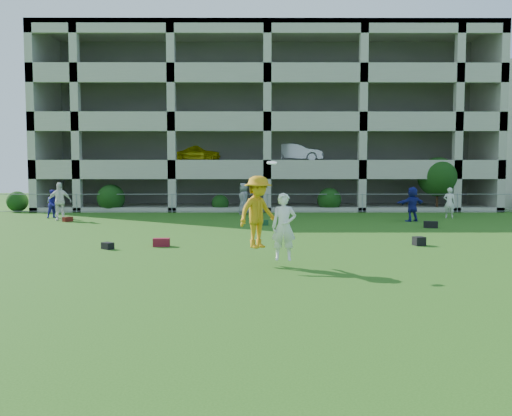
{
  "coord_description": "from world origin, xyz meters",
  "views": [
    {
      "loc": [
        -0.79,
        -12.31,
        2.47
      ],
      "look_at": [
        -0.75,
        3.0,
        1.4
      ],
      "focal_mm": 35.0,
      "sensor_mm": 36.0,
      "label": 1
    }
  ],
  "objects_px": {
    "crate_d": "(419,241)",
    "frisbee_contest": "(263,215)",
    "bystander_b": "(59,201)",
    "bystander_e": "(449,203)",
    "bystander_a": "(53,204)",
    "parking_garage": "(264,129)",
    "bystander_c": "(244,199)",
    "bystander_d": "(412,204)"
  },
  "relations": [
    {
      "from": "bystander_a",
      "to": "frisbee_contest",
      "type": "height_order",
      "value": "frisbee_contest"
    },
    {
      "from": "bystander_b",
      "to": "crate_d",
      "type": "height_order",
      "value": "bystander_b"
    },
    {
      "from": "bystander_c",
      "to": "bystander_a",
      "type": "bearing_deg",
      "value": -85.75
    },
    {
      "from": "frisbee_contest",
      "to": "parking_garage",
      "type": "xyz_separation_m",
      "value": [
        0.55,
        26.77,
        4.66
      ]
    },
    {
      "from": "bystander_a",
      "to": "bystander_c",
      "type": "height_order",
      "value": "bystander_c"
    },
    {
      "from": "bystander_c",
      "to": "frisbee_contest",
      "type": "relative_size",
      "value": 0.73
    },
    {
      "from": "bystander_a",
      "to": "bystander_e",
      "type": "xyz_separation_m",
      "value": [
        21.83,
        -0.01,
        0.06
      ]
    },
    {
      "from": "bystander_c",
      "to": "bystander_e",
      "type": "bearing_deg",
      "value": 70.88
    },
    {
      "from": "bystander_a",
      "to": "bystander_d",
      "type": "bearing_deg",
      "value": -50.72
    },
    {
      "from": "bystander_b",
      "to": "parking_garage",
      "type": "xyz_separation_m",
      "value": [
        11.0,
        13.98,
        5.02
      ]
    },
    {
      "from": "parking_garage",
      "to": "bystander_b",
      "type": "bearing_deg",
      "value": -128.2
    },
    {
      "from": "bystander_d",
      "to": "parking_garage",
      "type": "bearing_deg",
      "value": -87.28
    },
    {
      "from": "bystander_a",
      "to": "parking_garage",
      "type": "bearing_deg",
      "value": 1.75
    },
    {
      "from": "crate_d",
      "to": "frisbee_contest",
      "type": "xyz_separation_m",
      "value": [
        -5.39,
        -3.67,
        1.21
      ]
    },
    {
      "from": "bystander_a",
      "to": "bystander_b",
      "type": "bearing_deg",
      "value": -102.69
    },
    {
      "from": "crate_d",
      "to": "bystander_d",
      "type": "bearing_deg",
      "value": 73.99
    },
    {
      "from": "bystander_b",
      "to": "bystander_c",
      "type": "bearing_deg",
      "value": 2.2
    },
    {
      "from": "parking_garage",
      "to": "crate_d",
      "type": "bearing_deg",
      "value": -78.15
    },
    {
      "from": "bystander_e",
      "to": "parking_garage",
      "type": "height_order",
      "value": "parking_garage"
    },
    {
      "from": "bystander_c",
      "to": "parking_garage",
      "type": "relative_size",
      "value": 0.06
    },
    {
      "from": "bystander_b",
      "to": "bystander_d",
      "type": "xyz_separation_m",
      "value": [
        18.3,
        -0.56,
        -0.11
      ]
    },
    {
      "from": "bystander_b",
      "to": "bystander_e",
      "type": "xyz_separation_m",
      "value": [
        20.96,
        1.36,
        -0.15
      ]
    },
    {
      "from": "parking_garage",
      "to": "frisbee_contest",
      "type": "bearing_deg",
      "value": -91.17
    },
    {
      "from": "bystander_a",
      "to": "frisbee_contest",
      "type": "distance_m",
      "value": 18.15
    },
    {
      "from": "bystander_e",
      "to": "frisbee_contest",
      "type": "xyz_separation_m",
      "value": [
        -10.51,
        -14.16,
        0.52
      ]
    },
    {
      "from": "bystander_a",
      "to": "bystander_e",
      "type": "bearing_deg",
      "value": -45.0
    },
    {
      "from": "bystander_e",
      "to": "bystander_a",
      "type": "bearing_deg",
      "value": 22.84
    },
    {
      "from": "bystander_a",
      "to": "bystander_d",
      "type": "distance_m",
      "value": 19.27
    },
    {
      "from": "bystander_a",
      "to": "bystander_b",
      "type": "relative_size",
      "value": 0.78
    },
    {
      "from": "bystander_a",
      "to": "bystander_c",
      "type": "xyz_separation_m",
      "value": [
        10.43,
        2.25,
        0.17
      ]
    },
    {
      "from": "bystander_b",
      "to": "bystander_d",
      "type": "relative_size",
      "value": 1.12
    },
    {
      "from": "bystander_a",
      "to": "crate_d",
      "type": "relative_size",
      "value": 4.46
    },
    {
      "from": "bystander_b",
      "to": "frisbee_contest",
      "type": "xyz_separation_m",
      "value": [
        10.45,
        -12.79,
        0.36
      ]
    },
    {
      "from": "bystander_c",
      "to": "parking_garage",
      "type": "bearing_deg",
      "value": 164.16
    },
    {
      "from": "bystander_a",
      "to": "frisbee_contest",
      "type": "relative_size",
      "value": 0.6
    },
    {
      "from": "crate_d",
      "to": "parking_garage",
      "type": "distance_m",
      "value": 24.32
    },
    {
      "from": "bystander_d",
      "to": "bystander_e",
      "type": "distance_m",
      "value": 3.28
    },
    {
      "from": "bystander_d",
      "to": "crate_d",
      "type": "distance_m",
      "value": 8.94
    },
    {
      "from": "bystander_d",
      "to": "bystander_c",
      "type": "bearing_deg",
      "value": -49.51
    },
    {
      "from": "bystander_d",
      "to": "frisbee_contest",
      "type": "xyz_separation_m",
      "value": [
        -7.85,
        -12.24,
        0.47
      ]
    },
    {
      "from": "crate_d",
      "to": "frisbee_contest",
      "type": "bearing_deg",
      "value": -145.75
    },
    {
      "from": "bystander_b",
      "to": "frisbee_contest",
      "type": "relative_size",
      "value": 0.76
    }
  ]
}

